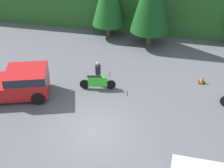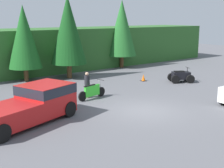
{
  "view_description": "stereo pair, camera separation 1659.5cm",
  "coord_description": "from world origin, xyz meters",
  "views": [
    {
      "loc": [
        3.54,
        -12.04,
        11.32
      ],
      "look_at": [
        0.2,
        3.33,
        0.95
      ],
      "focal_mm": 50.0,
      "sensor_mm": 36.0,
      "label": 1
    },
    {
      "loc": [
        -11.89,
        -12.23,
        5.21
      ],
      "look_at": [
        0.2,
        3.33,
        0.95
      ],
      "focal_mm": 50.0,
      "sensor_mm": 36.0,
      "label": 2
    }
  ],
  "objects": [
    {
      "name": "dirt_bike",
      "position": [
        -0.89,
        4.03,
        0.47
      ],
      "size": [
        2.3,
        0.69,
        1.15
      ],
      "rotation": [
        0.0,
        0.0,
        0.18
      ],
      "color": "black",
      "rests_on": "ground_plane"
    },
    {
      "name": "traffic_cone",
      "position": [
        5.69,
        6.15,
        0.25
      ],
      "size": [
        0.42,
        0.42,
        0.55
      ],
      "color": "black",
      "rests_on": "ground_plane"
    },
    {
      "name": "pickup_truck_red",
      "position": [
        -5.8,
        2.17,
        0.95
      ],
      "size": [
        5.76,
        3.77,
        1.77
      ],
      "rotation": [
        0.0,
        0.0,
        0.32
      ],
      "color": "red",
      "rests_on": "ground_plane"
    },
    {
      "name": "ground_plane",
      "position": [
        0.0,
        0.0,
        0.0
      ],
      "size": [
        80.0,
        80.0,
        0.0
      ],
      "primitive_type": "plane",
      "color": "#5B5B60"
    },
    {
      "name": "hillside_backdrop",
      "position": [
        0.0,
        16.0,
        2.04
      ],
      "size": [
        44.0,
        6.0,
        4.07
      ],
      "color": "#2D6028",
      "rests_on": "ground_plane"
    },
    {
      "name": "rider_person",
      "position": [
        -0.97,
        4.48,
        0.92
      ],
      "size": [
        0.38,
        0.38,
        1.7
      ],
      "rotation": [
        0.0,
        0.0,
        -0.08
      ],
      "color": "brown",
      "rests_on": "ground_plane"
    }
  ]
}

